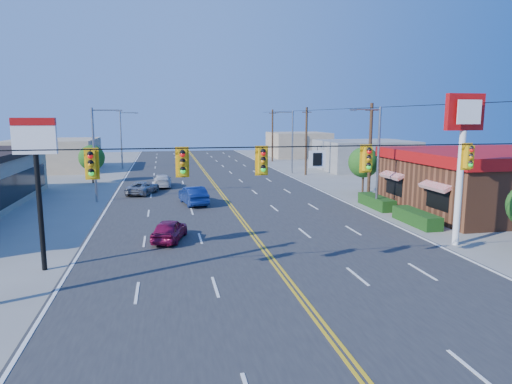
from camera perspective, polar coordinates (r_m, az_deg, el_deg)
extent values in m
plane|color=gray|center=(20.57, 4.10, -11.25)|extent=(160.00, 160.00, 0.00)
cube|color=#2D2D30|center=(39.55, -3.67, -1.14)|extent=(20.00, 120.00, 0.06)
cylinder|color=black|center=(19.30, 4.31, 5.67)|extent=(24.00, 0.05, 0.05)
cube|color=white|center=(19.70, 7.66, 4.08)|extent=(0.75, 0.04, 0.75)
cube|color=#D89E0C|center=(18.83, -19.90, 3.28)|extent=(0.55, 0.34, 1.25)
cube|color=#D89E0C|center=(18.64, -9.18, 3.67)|extent=(0.55, 0.34, 1.25)
cube|color=#D89E0C|center=(19.05, 0.80, 3.91)|extent=(0.55, 0.34, 1.25)
cube|color=#D89E0C|center=(20.57, 13.74, 4.05)|extent=(0.55, 0.34, 1.25)
cube|color=#D89E0C|center=(23.14, 25.05, 4.00)|extent=(0.55, 0.34, 1.25)
cube|color=brown|center=(39.95, 27.85, 0.76)|extent=(14.00, 12.00, 4.00)
cube|color=#A50C0C|center=(39.72, 28.10, 4.04)|extent=(14.40, 12.40, 0.80)
cube|color=#194214|center=(35.47, 16.94, -2.06)|extent=(1.20, 9.00, 0.90)
cylinder|color=white|center=(28.02, 24.08, 0.89)|extent=(0.36, 0.36, 7.00)
cube|color=#A50C0C|center=(27.77, 24.63, 9.08)|extent=(2.20, 0.36, 2.00)
cylinder|color=black|center=(23.64, -25.39, -1.87)|extent=(0.24, 0.24, 6.00)
cube|color=white|center=(23.28, -25.94, 5.88)|extent=(1.90, 0.30, 1.30)
cylinder|color=gray|center=(36.50, 15.03, 3.97)|extent=(0.20, 0.20, 8.00)
cylinder|color=gray|center=(35.88, 13.69, 10.02)|extent=(2.20, 0.12, 0.12)
cube|color=gray|center=(35.43, 12.05, 10.01)|extent=(0.50, 0.25, 0.15)
cylinder|color=gray|center=(58.91, 4.58, 6.21)|extent=(0.20, 0.20, 8.00)
cylinder|color=gray|center=(58.52, 3.58, 9.92)|extent=(2.20, 0.12, 0.12)
cube|color=gray|center=(58.25, 2.52, 9.88)|extent=(0.50, 0.25, 0.15)
cylinder|color=gray|center=(41.07, -19.56, 4.32)|extent=(0.20, 0.20, 8.00)
cylinder|color=gray|center=(40.80, -18.30, 9.71)|extent=(2.20, 0.12, 0.12)
cube|color=gray|center=(40.69, -16.74, 9.71)|extent=(0.50, 0.25, 0.15)
cylinder|color=gray|center=(66.86, -16.50, 6.23)|extent=(0.20, 0.20, 8.00)
cylinder|color=gray|center=(66.70, -15.70, 9.53)|extent=(2.20, 0.12, 0.12)
cube|color=gray|center=(66.63, -14.74, 9.52)|extent=(0.50, 0.25, 0.15)
cylinder|color=#47301E|center=(40.59, 14.06, 4.81)|extent=(0.28, 0.28, 8.40)
cylinder|color=#47301E|center=(57.33, 6.29, 6.29)|extent=(0.28, 0.28, 8.40)
cylinder|color=#47301E|center=(74.66, 2.07, 7.05)|extent=(0.28, 0.28, 8.40)
cylinder|color=#47301E|center=(45.08, 13.22, 1.24)|extent=(0.20, 0.20, 2.10)
sphere|color=#235B19|center=(44.86, 13.31, 3.63)|extent=(2.94, 2.94, 2.94)
cylinder|color=#47301E|center=(53.47, -19.75, 2.13)|extent=(0.20, 0.20, 2.00)
sphere|color=#235B19|center=(53.29, -19.85, 4.05)|extent=(2.80, 2.80, 2.80)
cube|color=gray|center=(64.77, 13.49, 4.49)|extent=(12.00, 10.00, 4.00)
cube|color=tan|center=(68.35, -23.97, 4.27)|extent=(11.00, 12.00, 4.20)
cube|color=tan|center=(84.25, 5.30, 5.92)|extent=(10.00, 10.00, 4.40)
imported|color=maroon|center=(27.31, -10.77, -4.78)|extent=(2.44, 4.01, 1.27)
imported|color=navy|center=(38.15, -7.85, -0.50)|extent=(2.36, 4.75, 1.50)
imported|color=silver|center=(48.17, -11.63, 1.33)|extent=(1.88, 4.50, 1.30)
imported|color=#96969A|center=(44.13, -13.97, 0.46)|extent=(3.37, 4.79, 1.21)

